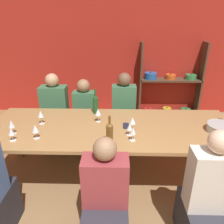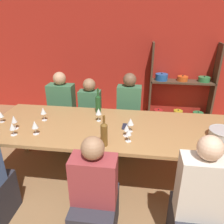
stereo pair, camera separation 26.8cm
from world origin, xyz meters
name	(u,v)px [view 1 (the left image)]	position (x,y,z in m)	size (l,w,h in m)	color
wall_back_red	(123,51)	(0.00, 3.83, 1.35)	(8.80, 0.06, 2.70)	red
shelf_unit	(169,89)	(0.98, 3.63, 0.58)	(1.28, 0.30, 1.55)	#4C3828
dining_table	(112,131)	(-0.17, 1.55, 0.70)	(3.03, 1.09, 0.77)	#AD7F4C
mixing_bowl	(220,128)	(1.09, 1.46, 0.82)	(0.30, 0.30, 0.09)	#B7BABC
wine_bottle_green	(96,104)	(-0.40, 1.95, 0.91)	(0.07, 0.07, 0.35)	#1E4C23
wine_bottle_dark	(110,134)	(-0.18, 1.13, 0.91)	(0.07, 0.07, 0.34)	brown
wine_glass_red_a	(35,129)	(-0.99, 1.26, 0.89)	(0.07, 0.07, 0.16)	white
wine_glass_empty_a	(133,131)	(0.07, 1.24, 0.88)	(0.06, 0.06, 0.16)	white
wine_glass_white_a	(132,121)	(0.07, 1.46, 0.90)	(0.08, 0.08, 0.17)	white
wine_glass_red_b	(41,114)	(-1.04, 1.61, 0.90)	(0.07, 0.07, 0.17)	white
wine_glass_red_c	(98,112)	(-0.34, 1.69, 0.90)	(0.08, 0.08, 0.18)	white
wine_glass_red_d	(11,132)	(-1.23, 1.20, 0.87)	(0.07, 0.07, 0.15)	white
wine_glass_empty_d	(130,127)	(0.04, 1.35, 0.87)	(0.07, 0.07, 0.14)	white
wine_glass_white_c	(11,124)	(-1.29, 1.35, 0.89)	(0.07, 0.07, 0.17)	white
cell_phone	(126,126)	(0.01, 1.57, 0.78)	(0.07, 0.15, 0.01)	#1E2338
person_near_a	(205,205)	(0.70, 0.67, 0.44)	(0.39, 0.48, 1.21)	#2D2D38
person_far_a	(124,120)	(0.00, 2.39, 0.46)	(0.37, 0.46, 1.24)	#2D2D38
person_near_b	(106,203)	(-0.20, 0.71, 0.40)	(0.41, 0.51, 1.10)	#2D2D38
person_far_b	(85,121)	(-0.63, 2.40, 0.42)	(0.34, 0.43, 1.13)	#2D2D38
person_far_c	(56,118)	(-1.12, 2.46, 0.44)	(0.42, 0.53, 1.20)	#2D2D38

